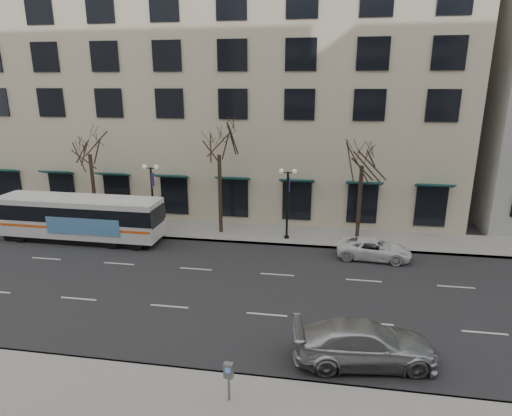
% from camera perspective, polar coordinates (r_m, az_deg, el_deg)
% --- Properties ---
extents(ground, '(160.00, 160.00, 0.00)m').
position_cam_1_polar(ground, '(24.60, -9.60, -10.21)').
color(ground, black).
rests_on(ground, ground).
extents(sidewalk_far, '(80.00, 4.00, 0.15)m').
position_cam_1_polar(sidewalk_far, '(31.76, 4.22, -3.63)').
color(sidewalk_far, gray).
rests_on(sidewalk_far, ground).
extents(building_hotel, '(40.00, 20.00, 24.00)m').
position_cam_1_polar(building_hotel, '(42.82, -3.75, 17.79)').
color(building_hotel, beige).
rests_on(building_hotel, ground).
extents(tree_far_left, '(3.60, 3.60, 8.34)m').
position_cam_1_polar(tree_far_left, '(34.57, -21.45, 8.26)').
color(tree_far_left, black).
rests_on(tree_far_left, ground).
extents(tree_far_mid, '(3.60, 3.60, 8.55)m').
position_cam_1_polar(tree_far_mid, '(30.74, -4.98, 8.82)').
color(tree_far_mid, black).
rests_on(tree_far_mid, ground).
extents(tree_far_right, '(3.60, 3.60, 8.06)m').
position_cam_1_polar(tree_far_right, '(30.00, 14.07, 7.28)').
color(tree_far_right, black).
rests_on(tree_far_right, ground).
extents(lamp_post_left, '(1.22, 0.45, 5.21)m').
position_cam_1_polar(lamp_post_left, '(32.50, -13.64, 1.71)').
color(lamp_post_left, black).
rests_on(lamp_post_left, ground).
extents(lamp_post_right, '(1.22, 0.45, 5.21)m').
position_cam_1_polar(lamp_post_right, '(30.13, 4.21, 0.99)').
color(lamp_post_right, black).
rests_on(lamp_post_right, ground).
extents(city_bus, '(11.87, 2.76, 3.21)m').
position_cam_1_polar(city_bus, '(32.78, -22.34, -1.12)').
color(city_bus, silver).
rests_on(city_bus, ground).
extents(silver_car, '(6.06, 3.13, 1.68)m').
position_cam_1_polar(silver_car, '(18.55, 14.25, -17.08)').
color(silver_car, '#B3B7BB').
rests_on(silver_car, ground).
extents(white_pickup, '(4.84, 2.52, 1.30)m').
position_cam_1_polar(white_pickup, '(28.62, 15.44, -5.26)').
color(white_pickup, white).
rests_on(white_pickup, ground).
extents(pay_station, '(0.34, 0.24, 1.49)m').
position_cam_1_polar(pay_station, '(15.90, -3.68, -21.17)').
color(pay_station, slate).
rests_on(pay_station, sidewalk_near).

